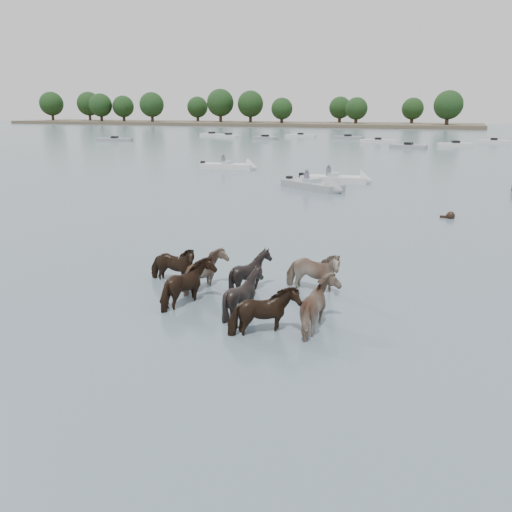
% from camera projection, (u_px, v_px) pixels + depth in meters
% --- Properties ---
extents(ground, '(400.00, 400.00, 0.00)m').
position_uv_depth(ground, '(241.00, 342.00, 11.93)').
color(ground, '#495C6A').
rests_on(ground, ground).
extents(shoreline, '(160.00, 30.00, 1.00)m').
position_uv_depth(shoreline, '(227.00, 123.00, 170.43)').
color(shoreline, '#4C4233').
rests_on(shoreline, ground).
extents(pony_herd, '(7.12, 4.72, 1.55)m').
position_uv_depth(pony_herd, '(245.00, 287.00, 14.18)').
color(pony_herd, black).
rests_on(pony_herd, ground).
extents(swimming_pony, '(0.72, 0.44, 0.44)m').
position_uv_depth(swimming_pony, '(449.00, 216.00, 25.39)').
color(swimming_pony, black).
rests_on(swimming_pony, ground).
extents(motorboat_a, '(5.52, 2.26, 1.92)m').
position_uv_depth(motorboat_a, '(344.00, 180.00, 37.46)').
color(motorboat_a, silver).
rests_on(motorboat_a, ground).
extents(motorboat_b, '(5.24, 3.96, 1.92)m').
position_uv_depth(motorboat_b, '(320.00, 187.00, 34.03)').
color(motorboat_b, gray).
rests_on(motorboat_b, ground).
extents(motorboat_f, '(5.46, 2.08, 1.92)m').
position_uv_depth(motorboat_f, '(235.00, 167.00, 45.85)').
color(motorboat_f, silver).
rests_on(motorboat_f, ground).
extents(distant_flotilla, '(107.00, 25.65, 0.93)m').
position_uv_depth(distant_flotilla, '(431.00, 142.00, 80.11)').
color(distant_flotilla, gray).
rests_on(distant_flotilla, ground).
extents(treeline, '(149.63, 22.39, 11.57)m').
position_uv_depth(treeline, '(197.00, 105.00, 169.96)').
color(treeline, '#382619').
rests_on(treeline, ground).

